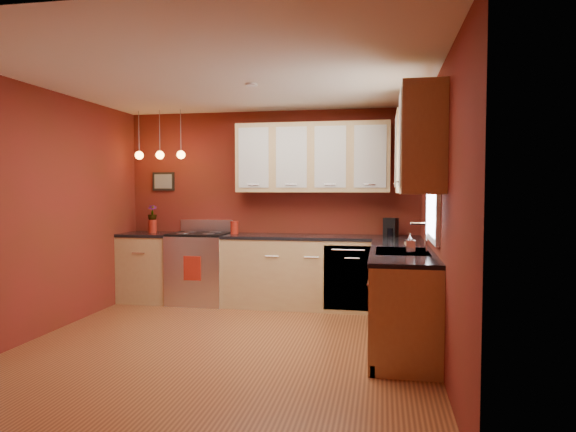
% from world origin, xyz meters
% --- Properties ---
extents(floor, '(4.20, 4.20, 0.00)m').
position_xyz_m(floor, '(0.00, 0.00, 0.00)').
color(floor, '#9B562D').
rests_on(floor, ground).
extents(ceiling, '(4.00, 4.20, 0.02)m').
position_xyz_m(ceiling, '(0.00, 0.00, 2.60)').
color(ceiling, silver).
rests_on(ceiling, wall_back).
extents(wall_back, '(4.00, 0.02, 2.60)m').
position_xyz_m(wall_back, '(0.00, 2.10, 1.30)').
color(wall_back, maroon).
rests_on(wall_back, floor).
extents(wall_front, '(4.00, 0.02, 2.60)m').
position_xyz_m(wall_front, '(0.00, -2.10, 1.30)').
color(wall_front, maroon).
rests_on(wall_front, floor).
extents(wall_left, '(0.02, 4.20, 2.60)m').
position_xyz_m(wall_left, '(-2.00, 0.00, 1.30)').
color(wall_left, maroon).
rests_on(wall_left, floor).
extents(wall_right, '(0.02, 4.20, 2.60)m').
position_xyz_m(wall_right, '(2.00, 0.00, 1.30)').
color(wall_right, maroon).
rests_on(wall_right, floor).
extents(base_cabinets_back_left, '(0.70, 0.60, 0.90)m').
position_xyz_m(base_cabinets_back_left, '(-1.65, 1.80, 0.45)').
color(base_cabinets_back_left, tan).
rests_on(base_cabinets_back_left, floor).
extents(base_cabinets_back_right, '(2.54, 0.60, 0.90)m').
position_xyz_m(base_cabinets_back_right, '(0.73, 1.80, 0.45)').
color(base_cabinets_back_right, tan).
rests_on(base_cabinets_back_right, floor).
extents(base_cabinets_right, '(0.60, 2.10, 0.90)m').
position_xyz_m(base_cabinets_right, '(1.70, 0.45, 0.45)').
color(base_cabinets_right, tan).
rests_on(base_cabinets_right, floor).
extents(counter_back_left, '(0.70, 0.62, 0.04)m').
position_xyz_m(counter_back_left, '(-1.65, 1.80, 0.92)').
color(counter_back_left, black).
rests_on(counter_back_left, base_cabinets_back_left).
extents(counter_back_right, '(2.54, 0.62, 0.04)m').
position_xyz_m(counter_back_right, '(0.73, 1.80, 0.92)').
color(counter_back_right, black).
rests_on(counter_back_right, base_cabinets_back_right).
extents(counter_right, '(0.62, 2.10, 0.04)m').
position_xyz_m(counter_right, '(1.70, 0.45, 0.92)').
color(counter_right, black).
rests_on(counter_right, base_cabinets_right).
extents(gas_range, '(0.76, 0.64, 1.11)m').
position_xyz_m(gas_range, '(-0.92, 1.80, 0.48)').
color(gas_range, silver).
rests_on(gas_range, floor).
extents(dishwasher_front, '(0.60, 0.02, 0.80)m').
position_xyz_m(dishwasher_front, '(1.10, 1.51, 0.45)').
color(dishwasher_front, silver).
rests_on(dishwasher_front, base_cabinets_back_right).
extents(sink, '(0.50, 0.70, 0.33)m').
position_xyz_m(sink, '(1.70, 0.30, 0.92)').
color(sink, gray).
rests_on(sink, counter_right).
extents(window, '(0.06, 1.02, 1.22)m').
position_xyz_m(window, '(1.97, 0.30, 1.69)').
color(window, white).
rests_on(window, wall_right).
extents(upper_cabinets_back, '(2.00, 0.35, 0.90)m').
position_xyz_m(upper_cabinets_back, '(0.60, 1.93, 1.95)').
color(upper_cabinets_back, tan).
rests_on(upper_cabinets_back, wall_back).
extents(upper_cabinets_right, '(0.35, 1.95, 0.90)m').
position_xyz_m(upper_cabinets_right, '(1.82, 0.32, 1.95)').
color(upper_cabinets_right, tan).
rests_on(upper_cabinets_right, wall_right).
extents(wall_picture, '(0.32, 0.03, 0.26)m').
position_xyz_m(wall_picture, '(-1.55, 2.08, 1.65)').
color(wall_picture, black).
rests_on(wall_picture, wall_back).
extents(pendant_lights, '(0.71, 0.11, 0.66)m').
position_xyz_m(pendant_lights, '(-1.45, 1.75, 2.01)').
color(pendant_lights, gray).
rests_on(pendant_lights, ceiling).
extents(red_canister, '(0.11, 0.11, 0.17)m').
position_xyz_m(red_canister, '(-0.45, 1.85, 1.03)').
color(red_canister, '#9E1E11').
rests_on(red_canister, counter_back_right).
extents(red_vase, '(0.11, 0.11, 0.18)m').
position_xyz_m(red_vase, '(-1.61, 1.83, 1.03)').
color(red_vase, '#9E1E11').
rests_on(red_vase, counter_back_left).
extents(flowers, '(0.16, 0.16, 0.22)m').
position_xyz_m(flowers, '(-1.61, 1.83, 1.21)').
color(flowers, '#9E1E11').
rests_on(flowers, red_vase).
extents(coffee_maker, '(0.20, 0.20, 0.23)m').
position_xyz_m(coffee_maker, '(1.61, 1.86, 1.05)').
color(coffee_maker, black).
rests_on(coffee_maker, counter_back_right).
extents(soap_pump, '(0.10, 0.10, 0.19)m').
position_xyz_m(soap_pump, '(1.76, 0.14, 1.03)').
color(soap_pump, white).
rests_on(soap_pump, counter_right).
extents(dish_towel, '(0.23, 0.02, 0.31)m').
position_xyz_m(dish_towel, '(-0.90, 1.47, 0.52)').
color(dish_towel, '#9E1E11').
rests_on(dish_towel, gas_range).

